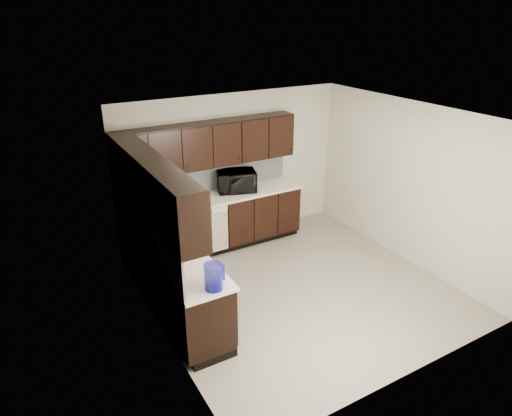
{
  "coord_description": "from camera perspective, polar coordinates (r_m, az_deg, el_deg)",
  "views": [
    {
      "loc": [
        -3.3,
        -4.53,
        3.7
      ],
      "look_at": [
        -0.35,
        0.6,
        1.12
      ],
      "focal_mm": 32.0,
      "sensor_mm": 36.0,
      "label": 1
    }
  ],
  "objects": [
    {
      "name": "toaster_oven",
      "position": [
        7.0,
        -14.87,
        0.5
      ],
      "size": [
        0.43,
        0.38,
        0.22
      ],
      "primitive_type": "cube",
      "rotation": [
        0.0,
        0.0,
        0.38
      ],
      "color": "silver",
      "rests_on": "countertop"
    },
    {
      "name": "dishwasher",
      "position": [
        7.21,
        -5.65,
        -2.52
      ],
      "size": [
        0.58,
        0.04,
        0.78
      ],
      "color": "#EEE4C2",
      "rests_on": "lower_cabinets"
    },
    {
      "name": "upper_cabinets",
      "position": [
        6.43,
        -8.58,
        5.83
      ],
      "size": [
        3.0,
        2.8,
        0.7
      ],
      "color": "black",
      "rests_on": "wall_back"
    },
    {
      "name": "ceiling",
      "position": [
        5.73,
        6.14,
        11.33
      ],
      "size": [
        4.0,
        4.0,
        0.0
      ],
      "primitive_type": "plane",
      "rotation": [
        3.14,
        0.0,
        0.0
      ],
      "color": "white",
      "rests_on": "wall_back"
    },
    {
      "name": "wall_front",
      "position": [
        4.83,
        19.57,
        -8.5
      ],
      "size": [
        4.0,
        0.02,
        2.5
      ],
      "primitive_type": "cube",
      "color": "beige",
      "rests_on": "floor"
    },
    {
      "name": "storage_bin",
      "position": [
        6.24,
        -11.38,
        -2.29
      ],
      "size": [
        0.53,
        0.45,
        0.18
      ],
      "primitive_type": "cube",
      "rotation": [
        0.0,
        0.0,
        -0.26
      ],
      "color": "white",
      "rests_on": "countertop"
    },
    {
      "name": "countertop",
      "position": [
        6.69,
        -7.09,
        -1.2
      ],
      "size": [
        3.03,
        2.83,
        0.04
      ],
      "color": "silver",
      "rests_on": "lower_cabinets"
    },
    {
      "name": "paper_towel_roll",
      "position": [
        6.52,
        -12.09,
        -0.71
      ],
      "size": [
        0.15,
        0.15,
        0.28
      ],
      "primitive_type": "cylinder",
      "rotation": [
        0.0,
        0.0,
        -0.26
      ],
      "color": "white",
      "rests_on": "countertop"
    },
    {
      "name": "microwave",
      "position": [
        7.51,
        -2.47,
        3.39
      ],
      "size": [
        0.72,
        0.59,
        0.34
      ],
      "primitive_type": "imported",
      "rotation": [
        0.0,
        0.0,
        -0.32
      ],
      "color": "black",
      "rests_on": "countertop"
    },
    {
      "name": "wall_right",
      "position": [
        7.39,
        18.44,
        2.94
      ],
      "size": [
        0.02,
        4.0,
        2.5
      ],
      "primitive_type": "cube",
      "color": "beige",
      "rests_on": "floor"
    },
    {
      "name": "wall_left",
      "position": [
        5.31,
        -12.36,
        -4.53
      ],
      "size": [
        0.02,
        4.0,
        2.5
      ],
      "primitive_type": "cube",
      "color": "beige",
      "rests_on": "floor"
    },
    {
      "name": "soap_bottle_b",
      "position": [
        6.38,
        -13.63,
        -1.58
      ],
      "size": [
        0.12,
        0.12,
        0.25
      ],
      "primitive_type": "imported",
      "rotation": [
        0.0,
        0.0,
        0.28
      ],
      "color": "gray",
      "rests_on": "countertop"
    },
    {
      "name": "blue_pitcher",
      "position": [
        4.93,
        -5.34,
        -8.56
      ],
      "size": [
        0.25,
        0.25,
        0.3
      ],
      "primitive_type": "cylinder",
      "rotation": [
        0.0,
        0.0,
        -0.27
      ],
      "color": "#101097",
      "rests_on": "countertop"
    },
    {
      "name": "soap_bottle_a",
      "position": [
        5.08,
        -4.28,
        -8.32
      ],
      "size": [
        0.09,
        0.09,
        0.17
      ],
      "primitive_type": "imported",
      "rotation": [
        0.0,
        0.0,
        -0.12
      ],
      "color": "gray",
      "rests_on": "countertop"
    },
    {
      "name": "lower_cabinets",
      "position": [
        6.92,
        -6.88,
        -5.0
      ],
      "size": [
        3.0,
        2.8,
        0.9
      ],
      "color": "black",
      "rests_on": "floor"
    },
    {
      "name": "teal_tumbler",
      "position": [
        6.6,
        -11.6,
        -0.78
      ],
      "size": [
        0.1,
        0.1,
        0.19
      ],
      "primitive_type": "cylinder",
      "rotation": [
        0.0,
        0.0,
        -0.24
      ],
      "color": "#0C7284",
      "rests_on": "countertop"
    },
    {
      "name": "backsplash",
      "position": [
        6.7,
        -9.57,
        1.11
      ],
      "size": [
        3.0,
        2.8,
        0.48
      ],
      "color": "#B6B6B2",
      "rests_on": "countertop"
    },
    {
      "name": "sink",
      "position": [
        5.56,
        -8.86,
        -7.21
      ],
      "size": [
        0.54,
        0.82,
        0.42
      ],
      "color": "#EEE4C2",
      "rests_on": "countertop"
    },
    {
      "name": "wall_back",
      "position": [
        7.71,
        -2.96,
        5.01
      ],
      "size": [
        4.0,
        0.02,
        2.5
      ],
      "primitive_type": "cube",
      "color": "beige",
      "rests_on": "floor"
    },
    {
      "name": "floor",
      "position": [
        6.71,
        5.21,
        -10.0
      ],
      "size": [
        4.0,
        4.0,
        0.0
      ],
      "primitive_type": "plane",
      "color": "gray",
      "rests_on": "ground"
    }
  ]
}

